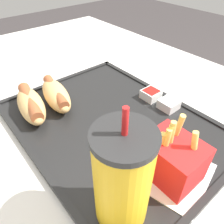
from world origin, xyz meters
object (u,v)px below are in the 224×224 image
at_px(hot_dog_near, 56,94).
at_px(fries_carton, 172,159).
at_px(soda_cup, 122,178).
at_px(sauce_cup_ketchup, 151,94).
at_px(hot_dog_far, 31,104).
at_px(sauce_cup_mayo, 169,104).

distance_m(hot_dog_near, fries_carton, 0.31).
distance_m(soda_cup, sauce_cup_ketchup, 0.31).
height_order(hot_dog_near, sauce_cup_ketchup, hot_dog_near).
distance_m(hot_dog_far, sauce_cup_ketchup, 0.29).
bearing_deg(hot_dog_near, soda_cup, 168.68).
relative_size(hot_dog_far, hot_dog_near, 1.00).
xyz_separation_m(hot_dog_near, fries_carton, (-0.31, -0.05, 0.01)).
bearing_deg(sauce_cup_mayo, hot_dog_far, 53.76).
bearing_deg(hot_dog_far, sauce_cup_mayo, -126.24).
distance_m(hot_dog_far, hot_dog_near, 0.06).
distance_m(fries_carton, sauce_cup_mayo, 0.19).
height_order(hot_dog_near, sauce_cup_mayo, hot_dog_near).
relative_size(hot_dog_near, sauce_cup_mayo, 3.71).
bearing_deg(fries_carton, sauce_cup_ketchup, -39.97).
bearing_deg(sauce_cup_mayo, sauce_cup_ketchup, 1.62).
bearing_deg(hot_dog_far, fries_carton, -160.47).
bearing_deg(hot_dog_far, soda_cup, -179.52).
relative_size(hot_dog_far, sauce_cup_mayo, 3.70).
height_order(hot_dog_far, sauce_cup_mayo, hot_dog_far).
bearing_deg(hot_dog_far, hot_dog_near, -90.00).
distance_m(hot_dog_near, sauce_cup_ketchup, 0.23).
relative_size(soda_cup, sauce_cup_mayo, 4.72).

